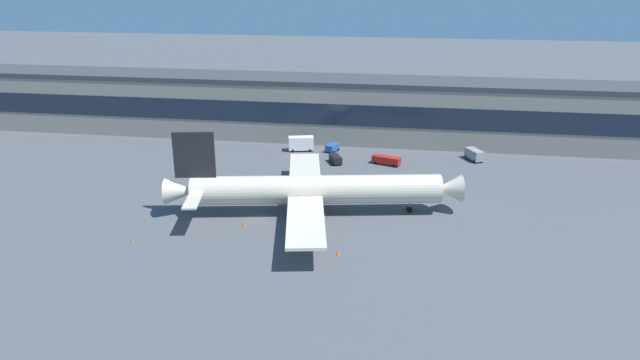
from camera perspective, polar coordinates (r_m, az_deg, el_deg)
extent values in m
plane|color=#4C4F54|center=(104.24, -6.33, -3.66)|extent=(600.00, 600.00, 0.00)
cube|color=gray|center=(151.93, -1.06, 6.91)|extent=(185.95, 14.73, 14.62)
cube|color=#38383D|center=(150.36, -1.08, 9.85)|extent=(189.67, 15.03, 1.20)
cube|color=#192333|center=(144.67, -1.59, 6.54)|extent=(182.23, 0.16, 5.26)
cylinder|color=beige|center=(103.52, -0.36, -0.96)|extent=(44.67, 13.49, 5.14)
cone|color=beige|center=(106.71, 12.52, -0.80)|extent=(5.47, 5.67, 4.88)
cone|color=beige|center=(105.79, -13.50, -1.06)|extent=(6.43, 5.61, 4.62)
cube|color=black|center=(103.10, -12.27, 2.41)|extent=(7.16, 1.86, 8.22)
cube|color=beige|center=(110.12, -11.29, 0.37)|extent=(4.11, 9.53, 0.30)
cube|color=beige|center=(99.70, -12.30, -1.80)|extent=(4.11, 9.53, 0.30)
cube|color=beige|center=(115.51, -1.49, 1.02)|extent=(9.69, 20.80, 0.50)
cube|color=beige|center=(92.06, -1.42, -4.06)|extent=(9.69, 20.80, 0.50)
cylinder|color=#99999E|center=(113.29, -0.97, -0.34)|extent=(4.70, 3.58, 2.83)
cylinder|color=#99999E|center=(95.55, -0.82, -4.31)|extent=(4.70, 3.58, 2.83)
cylinder|color=black|center=(106.73, 8.77, -2.88)|extent=(1.17, 0.70, 1.10)
cylinder|color=slate|center=(106.24, 8.81, -2.24)|extent=(0.24, 0.24, 2.02)
cylinder|color=black|center=(107.14, -1.57, -2.55)|extent=(1.17, 0.70, 1.10)
cylinder|color=slate|center=(106.66, -1.58, -1.91)|extent=(0.24, 0.24, 2.02)
cylinder|color=black|center=(102.88, -1.56, -3.53)|extent=(1.17, 0.70, 1.10)
cylinder|color=slate|center=(102.38, -1.57, -2.87)|extent=(0.24, 0.24, 2.02)
cube|color=white|center=(141.19, -1.88, 3.64)|extent=(6.41, 3.81, 3.20)
cube|color=black|center=(141.11, -1.21, 3.91)|extent=(2.58, 2.66, 0.80)
cylinder|color=black|center=(142.80, -1.05, 3.17)|extent=(0.75, 0.46, 0.70)
cylinder|color=black|center=(140.74, -0.99, 2.92)|extent=(0.75, 0.46, 0.70)
cylinder|color=black|center=(142.59, -2.74, 3.12)|extent=(0.75, 0.46, 0.70)
cylinder|color=black|center=(140.52, -2.70, 2.87)|extent=(0.75, 0.46, 0.70)
cube|color=black|center=(132.09, 1.53, 2.11)|extent=(3.60, 4.79, 1.50)
cube|color=black|center=(133.10, 1.37, 2.38)|extent=(2.24, 2.14, 0.38)
cylinder|color=black|center=(133.47, 0.98, 1.96)|extent=(0.57, 0.76, 0.70)
cylinder|color=black|center=(133.96, 1.68, 2.02)|extent=(0.57, 0.76, 0.70)
cylinder|color=black|center=(130.68, 1.37, 1.56)|extent=(0.57, 0.76, 0.70)
cylinder|color=black|center=(131.17, 2.08, 1.63)|extent=(0.57, 0.76, 0.70)
cube|color=gray|center=(138.80, 14.93, 2.46)|extent=(4.30, 5.63, 2.20)
cube|color=black|center=(137.52, 15.26, 2.46)|extent=(2.63, 2.53, 0.55)
cylinder|color=black|center=(138.19, 15.63, 1.84)|extent=(0.58, 0.76, 0.70)
cylinder|color=black|center=(137.15, 14.93, 1.77)|extent=(0.58, 0.76, 0.70)
cylinder|color=black|center=(141.09, 14.85, 2.28)|extent=(0.58, 0.76, 0.70)
cylinder|color=black|center=(140.07, 14.16, 2.22)|extent=(0.58, 0.76, 0.70)
cube|color=red|center=(131.90, 6.53, 1.98)|extent=(6.70, 4.02, 1.60)
cube|color=black|center=(131.18, 7.24, 1.99)|extent=(2.72, 2.48, 0.40)
cylinder|color=black|center=(132.16, 7.56, 1.60)|extent=(0.76, 0.52, 0.70)
cylinder|color=black|center=(130.57, 7.27, 1.39)|extent=(0.76, 0.52, 0.70)
cylinder|color=black|center=(133.74, 5.78, 1.90)|extent=(0.76, 0.52, 0.70)
cylinder|color=black|center=(132.16, 5.47, 1.69)|extent=(0.76, 0.52, 0.70)
cube|color=#2651A5|center=(140.73, 1.21, 3.23)|extent=(3.22, 4.09, 1.50)
cube|color=black|center=(139.83, 1.00, 3.25)|extent=(2.18, 1.86, 0.38)
cylinder|color=black|center=(139.48, 1.26, 2.76)|extent=(0.54, 0.76, 0.70)
cylinder|color=black|center=(140.35, 0.63, 2.87)|extent=(0.54, 0.76, 0.70)
cylinder|color=black|center=(141.56, 1.78, 3.01)|extent=(0.54, 0.76, 0.70)
cylinder|color=black|center=(142.43, 1.15, 3.12)|extent=(0.54, 0.76, 0.70)
cone|color=#F2590C|center=(100.83, -7.48, -4.34)|extent=(0.56, 0.56, 0.70)
cone|color=#F2590C|center=(90.36, 1.77, -7.15)|extent=(0.59, 0.59, 0.73)
cone|color=#F2590C|center=(99.41, -17.99, -5.61)|extent=(0.45, 0.45, 0.56)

